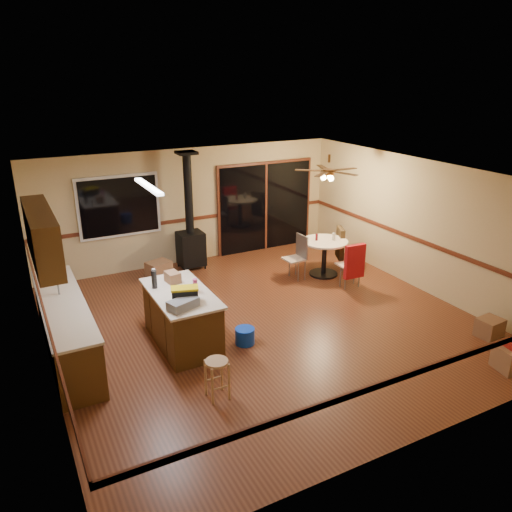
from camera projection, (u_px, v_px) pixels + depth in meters
floor at (264, 322)px, 8.80m from camera, size 7.00×7.00×0.00m
ceiling at (265, 176)px, 7.90m from camera, size 7.00×7.00×0.00m
wall_back at (191, 206)px, 11.26m from camera, size 7.00×0.00×7.00m
wall_front at (417, 351)px, 5.44m from camera, size 7.00×0.00×7.00m
wall_left at (40, 294)px, 6.83m from camera, size 0.00×7.00×7.00m
wall_right at (420, 225)px, 9.87m from camera, size 0.00×7.00×7.00m
chair_rail at (264, 270)px, 8.46m from camera, size 7.00×7.00×0.08m
window at (119, 206)px, 10.45m from camera, size 1.72×0.10×1.32m
sliding_door at (265, 207)px, 12.13m from camera, size 2.52×0.10×2.10m
lower_cabinets at (66, 329)px, 7.68m from camera, size 0.60×3.00×0.86m
countertop at (62, 303)px, 7.53m from camera, size 0.64×3.04×0.04m
upper_cabinets at (42, 236)px, 7.28m from camera, size 0.35×2.00×0.80m
kitchen_island at (182, 318)px, 8.00m from camera, size 0.88×1.68×0.90m
wood_stove at (190, 237)px, 11.00m from camera, size 0.55×0.50×2.52m
ceiling_fan at (328, 174)px, 10.09m from camera, size 0.24×0.24×0.55m
fluorescent_strip at (148, 186)px, 7.38m from camera, size 0.10×1.20×0.04m
toolbox_grey at (183, 304)px, 7.29m from camera, size 0.50×0.38×0.14m
toolbox_black at (185, 296)px, 7.47m from camera, size 0.43×0.31×0.21m
toolbox_yellow_lid at (184, 288)px, 7.42m from camera, size 0.45×0.33×0.03m
box_on_island at (173, 277)px, 8.18m from camera, size 0.23×0.29×0.18m
bottle_dark at (154, 279)px, 7.94m from camera, size 0.10×0.10×0.30m
bottle_pink at (195, 286)px, 7.80m from camera, size 0.07×0.07×0.22m
bottle_white at (154, 274)px, 8.32m from camera, size 0.08×0.08×0.18m
bar_stool at (217, 379)px, 6.69m from camera, size 0.38×0.38×0.57m
blue_bucket at (245, 336)px, 8.08m from camera, size 0.34×0.34×0.27m
dining_table at (324, 251)px, 10.68m from camera, size 0.98×0.98×0.78m
glass_red at (317, 237)px, 10.59m from camera, size 0.06×0.06×0.14m
glass_cream at (334, 237)px, 10.60m from camera, size 0.07×0.07×0.15m
chair_left at (298, 252)px, 10.49m from camera, size 0.42×0.42×0.51m
chair_near at (354, 261)px, 9.96m from camera, size 0.44×0.48×0.70m
chair_right at (341, 243)px, 10.99m from camera, size 0.59×0.57×0.70m
box_under_window at (159, 270)px, 10.60m from camera, size 0.57×0.50×0.38m
box_corner_b at (490, 328)px, 8.29m from camera, size 0.41×0.36×0.32m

